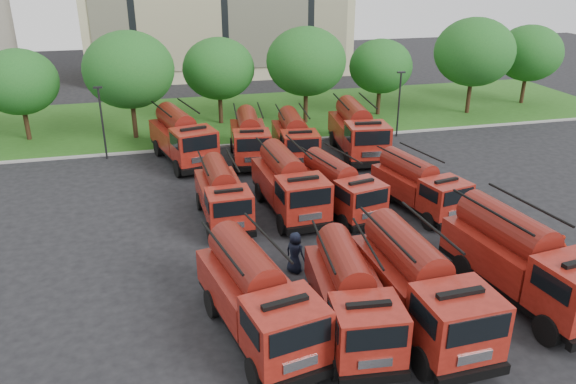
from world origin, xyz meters
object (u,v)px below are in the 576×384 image
Objects in this scene: fire_truck_0 at (257,296)px; fire_truck_7 at (418,185)px; fire_truck_6 at (339,187)px; firefighter_2 at (557,267)px; fire_truck_3 at (524,260)px; fire_truck_11 at (357,131)px; fire_truck_4 at (222,194)px; fire_truck_9 at (250,138)px; firefighter_5 at (444,223)px; fire_truck_10 at (294,138)px; firefighter_1 at (433,351)px; fire_truck_5 at (289,184)px; fire_truck_1 at (350,295)px; fire_truck_2 at (419,286)px; firefighter_4 at (295,272)px; fire_truck_8 at (182,137)px.

fire_truck_0 is 1.14× the size of fire_truck_7.
firefighter_2 is at bearing -59.21° from fire_truck_6.
fire_truck_3 is 18.81m from fire_truck_11.
fire_truck_3 is at bearing -45.81° from fire_truck_4.
fire_truck_3 is 9.11m from fire_truck_7.
fire_truck_9 is 4.40× the size of firefighter_2.
firefighter_5 is (0.53, 7.16, -1.78)m from fire_truck_3.
firefighter_1 is at bearing -85.64° from fire_truck_10.
fire_truck_9 reaches higher than fire_truck_7.
fire_truck_5 reaches higher than fire_truck_9.
fire_truck_1 is 11.08m from fire_truck_5.
firefighter_5 is (5.51, 7.86, -1.74)m from fire_truck_2.
fire_truck_11 is at bearing 5.27° from fire_truck_10.
fire_truck_5 is 13.26m from firefighter_1.
fire_truck_1 is 2.66m from fire_truck_2.
fire_truck_3 is 9.67m from firefighter_4.
fire_truck_7 reaches higher than firefighter_4.
firefighter_1 is (2.53, -1.91, -1.56)m from fire_truck_1.
fire_truck_6 is at bearing -13.17° from firefighter_5.
fire_truck_4 is at bearing 162.55° from fire_truck_6.
firefighter_2 is 0.97× the size of firefighter_5.
fire_truck_5 is 7.20m from fire_truck_7.
fire_truck_0 is 3.91× the size of firefighter_4.
fire_truck_2 is at bearing -76.18° from fire_truck_9.
firefighter_5 is (11.54, 6.96, -1.67)m from fire_truck_0.
fire_truck_8 is at bearing -30.35° from firefighter_5.
fire_truck_8 reaches higher than firefighter_2.
fire_truck_10 is 0.88× the size of fire_truck_11.
fire_truck_0 is at bearing 169.13° from fire_truck_2.
fire_truck_1 reaches higher than firefighter_4.
fire_truck_10 is at bearing 6.95° from firefighter_2.
fire_truck_4 is (-10.88, 10.49, -0.31)m from fire_truck_3.
fire_truck_9 is at bearing 69.12° from fire_truck_4.
firefighter_2 is at bearing 132.32° from firefighter_5.
firefighter_5 is (5.27, -11.65, -1.58)m from fire_truck_10.
firefighter_5 is (8.25, -12.51, -1.59)m from fire_truck_9.
fire_truck_11 is (7.57, -0.86, 0.20)m from fire_truck_9.
fire_truck_0 is 4.52× the size of firefighter_5.
fire_truck_9 reaches higher than firefighter_1.
firefighter_4 is (2.37, -6.25, -1.47)m from fire_truck_4.
fire_truck_0 is 13.58m from firefighter_5.
fire_truck_10 is (6.15, 8.33, 0.11)m from fire_truck_4.
fire_truck_9 is at bearing 89.66° from fire_truck_5.
fire_truck_4 is 3.70m from fire_truck_5.
fire_truck_10 is at bearing -25.94° from fire_truck_8.
fire_truck_0 reaches higher than firefighter_5.
fire_truck_5 is 4.37× the size of firefighter_5.
fire_truck_8 is at bearing 106.65° from fire_truck_2.
fire_truck_8 is 4.12× the size of firefighter_4.
fire_truck_11 is at bearing 74.50° from fire_truck_1.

